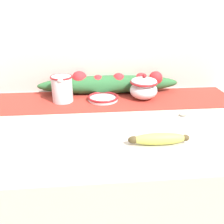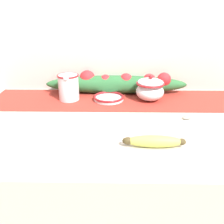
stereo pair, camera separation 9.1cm
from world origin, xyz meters
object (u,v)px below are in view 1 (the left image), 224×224
Objects in this scene: cream_pitcher at (62,88)px; small_dish at (103,98)px; banana at (159,139)px; sugar_bowl at (144,88)px; spoon at (181,115)px.

cream_pitcher is 0.19m from small_dish.
small_dish is 0.71× the size of banana.
spoon is at bearing -60.49° from sugar_bowl.
cream_pitcher is 0.61× the size of banana.
cream_pitcher is at bearing 129.42° from banana.
small_dish reaches higher than spoon.
small_dish is 0.43m from banana.
sugar_bowl reaches higher than small_dish.
small_dish is (-0.19, -0.00, -0.04)m from sugar_bowl.
sugar_bowl is 0.19m from small_dish.
cream_pitcher reaches higher than banana.
sugar_bowl is at bearing 85.09° from banana.
cream_pitcher is 0.83× the size of spoon.
cream_pitcher is 0.86× the size of small_dish.
cream_pitcher reaches higher than sugar_bowl.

